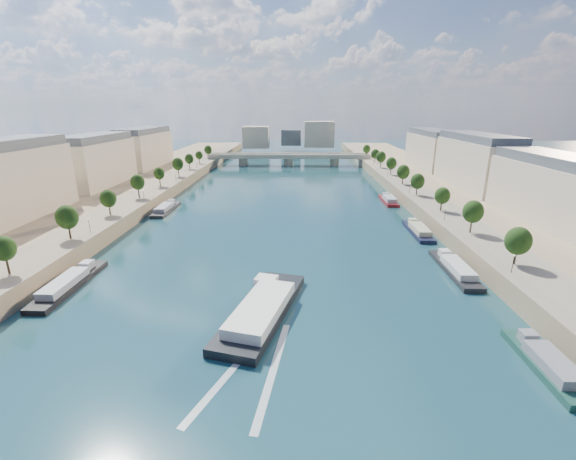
{
  "coord_description": "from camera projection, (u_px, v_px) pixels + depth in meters",
  "views": [
    {
      "loc": [
        6.23,
        -32.32,
        39.22
      ],
      "look_at": [
        3.56,
        74.27,
        5.0
      ],
      "focal_mm": 24.0,
      "sensor_mm": 36.0,
      "label": 1
    }
  ],
  "objects": [
    {
      "name": "ground",
      "position": [
        280.0,
        221.0,
        138.08
      ],
      "size": [
        700.0,
        700.0,
        0.0
      ],
      "primitive_type": "plane",
      "color": "#0B3032",
      "rests_on": "ground"
    },
    {
      "name": "quay_left",
      "position": [
        81.0,
        213.0,
        139.03
      ],
      "size": [
        44.0,
        520.0,
        5.0
      ],
      "primitive_type": "cube",
      "color": "#9E8460",
      "rests_on": "ground"
    },
    {
      "name": "quay_right",
      "position": [
        484.0,
        216.0,
        135.6
      ],
      "size": [
        44.0,
        520.0,
        5.0
      ],
      "primitive_type": "cube",
      "color": "#9E8460",
      "rests_on": "ground"
    },
    {
      "name": "pave_left",
      "position": [
        121.0,
        207.0,
        137.89
      ],
      "size": [
        14.0,
        520.0,
        0.1
      ],
      "primitive_type": "cube",
      "color": "gray",
      "rests_on": "quay_left"
    },
    {
      "name": "pave_right",
      "position": [
        442.0,
        209.0,
        135.18
      ],
      "size": [
        14.0,
        520.0,
        0.1
      ],
      "primitive_type": "cube",
      "color": "gray",
      "rests_on": "quay_right"
    },
    {
      "name": "trees_left",
      "position": [
        127.0,
        191.0,
        138.09
      ],
      "size": [
        4.8,
        268.8,
        8.26
      ],
      "color": "#382B1E",
      "rests_on": "ground"
    },
    {
      "name": "trees_right",
      "position": [
        428.0,
        188.0,
        143.09
      ],
      "size": [
        4.8,
        268.8,
        8.26
      ],
      "color": "#382B1E",
      "rests_on": "ground"
    },
    {
      "name": "lamps_left",
      "position": [
        120.0,
        206.0,
        127.43
      ],
      "size": [
        0.36,
        200.36,
        4.28
      ],
      "color": "black",
      "rests_on": "ground"
    },
    {
      "name": "lamps_right",
      "position": [
        425.0,
        198.0,
        139.21
      ],
      "size": [
        0.36,
        200.36,
        4.28
      ],
      "color": "black",
      "rests_on": "ground"
    },
    {
      "name": "buildings_left",
      "position": [
        58.0,
        169.0,
        146.5
      ],
      "size": [
        16.0,
        226.0,
        23.2
      ],
      "color": "beige",
      "rests_on": "ground"
    },
    {
      "name": "buildings_right",
      "position": [
        510.0,
        171.0,
        142.45
      ],
      "size": [
        16.0,
        226.0,
        23.2
      ],
      "color": "beige",
      "rests_on": "ground"
    },
    {
      "name": "skyline",
      "position": [
        294.0,
        136.0,
        342.48
      ],
      "size": [
        79.0,
        42.0,
        22.0
      ],
      "color": "beige",
      "rests_on": "ground"
    },
    {
      "name": "bridge",
      "position": [
        289.0,
        158.0,
        268.68
      ],
      "size": [
        112.0,
        12.0,
        8.15
      ],
      "color": "#C1B79E",
      "rests_on": "ground"
    },
    {
      "name": "tour_barge",
      "position": [
        262.0,
        309.0,
        75.54
      ],
      "size": [
        16.95,
        33.38,
        4.36
      ],
      "rotation": [
        0.0,
        0.0,
        -0.25
      ],
      "color": "black",
      "rests_on": "ground"
    },
    {
      "name": "wake",
      "position": [
        253.0,
        369.0,
        60.24
      ],
      "size": [
        14.04,
        25.93,
        0.04
      ],
      "color": "silver",
      "rests_on": "ground"
    },
    {
      "name": "moored_barges_left",
      "position": [
        44.0,
        304.0,
        78.51
      ],
      "size": [
        5.0,
        161.17,
        3.6
      ],
      "color": "#1B1D3C",
      "rests_on": "ground"
    },
    {
      "name": "moored_barges_right",
      "position": [
        459.0,
        273.0,
        93.09
      ],
      "size": [
        5.0,
        163.94,
        3.6
      ],
      "color": "black",
      "rests_on": "ground"
    }
  ]
}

